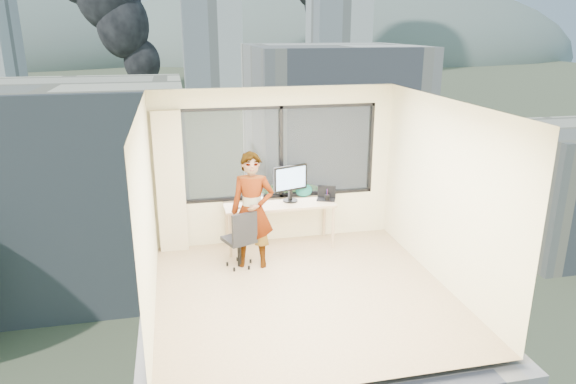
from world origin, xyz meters
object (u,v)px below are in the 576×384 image
object	(u,v)px
person	(252,211)
handbag	(304,190)
monitor	(290,183)
game_console	(253,198)
desk	(279,225)
chair	(239,238)
laptop	(326,194)

from	to	relation	value
person	handbag	size ratio (longest dim) A/B	6.13
monitor	game_console	xyz separation A→B (m)	(-0.59, 0.19, -0.27)
desk	person	world-z (taller)	person
chair	person	size ratio (longest dim) A/B	0.53
monitor	laptop	xyz separation A→B (m)	(0.60, -0.05, -0.21)
monitor	game_console	size ratio (longest dim) A/B	1.96
person	game_console	world-z (taller)	person
chair	person	xyz separation A→B (m)	(0.22, -0.00, 0.42)
monitor	game_console	world-z (taller)	monitor
chair	laptop	world-z (taller)	laptop
chair	game_console	bearing A→B (deg)	46.38
handbag	desk	bearing A→B (deg)	-167.87
person	game_console	bearing A→B (deg)	93.34
person	monitor	size ratio (longest dim) A/B	2.86
game_console	laptop	bearing A→B (deg)	5.02
desk	game_console	world-z (taller)	game_console
handbag	laptop	bearing A→B (deg)	-51.79
person	handbag	bearing A→B (deg)	53.94
chair	handbag	distance (m)	1.57
handbag	person	bearing A→B (deg)	-154.36
chair	person	world-z (taller)	person
desk	laptop	size ratio (longest dim) A/B	5.58
desk	monitor	bearing A→B (deg)	18.57
desk	monitor	size ratio (longest dim) A/B	2.90
chair	monitor	world-z (taller)	monitor
laptop	desk	bearing A→B (deg)	-158.00
desk	chair	world-z (taller)	chair
person	desk	bearing A→B (deg)	62.60
laptop	handbag	size ratio (longest dim) A/B	1.12
desk	person	distance (m)	0.98
person	laptop	world-z (taller)	person
monitor	game_console	distance (m)	0.68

